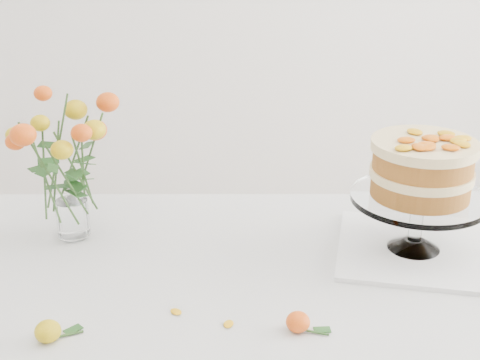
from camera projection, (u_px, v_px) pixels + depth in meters
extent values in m
cube|color=tan|center=(239.00, 296.00, 1.37)|extent=(1.40, 0.90, 0.04)
cylinder|color=tan|center=(16.00, 340.00, 1.85)|extent=(0.06, 0.06, 0.71)
cylinder|color=tan|center=(463.00, 339.00, 1.85)|extent=(0.06, 0.06, 0.71)
cube|color=silver|center=(239.00, 286.00, 1.36)|extent=(1.42, 0.92, 0.01)
cube|color=silver|center=(239.00, 230.00, 1.82)|extent=(1.42, 0.01, 0.20)
cube|color=silver|center=(413.00, 250.00, 1.48)|extent=(0.38, 0.38, 0.01)
cylinder|color=white|center=(416.00, 220.00, 1.45)|extent=(0.03, 0.03, 0.09)
cylinder|color=white|center=(419.00, 198.00, 1.43)|extent=(0.29, 0.29, 0.01)
cylinder|color=#AB7426|center=(420.00, 186.00, 1.42)|extent=(0.26, 0.26, 0.04)
cylinder|color=beige|center=(422.00, 173.00, 1.41)|extent=(0.28, 0.28, 0.02)
cylinder|color=#AB7426|center=(423.00, 160.00, 1.40)|extent=(0.26, 0.26, 0.04)
cylinder|color=beige|center=(425.00, 146.00, 1.39)|extent=(0.28, 0.28, 0.02)
cylinder|color=white|center=(75.00, 235.00, 1.55)|extent=(0.06, 0.06, 0.01)
cylinder|color=white|center=(73.00, 218.00, 1.53)|extent=(0.07, 0.07, 0.08)
ellipsoid|color=gold|center=(48.00, 331.00, 1.17)|extent=(0.05, 0.05, 0.04)
cylinder|color=#2E5120|center=(68.00, 335.00, 1.19)|extent=(0.05, 0.03, 0.00)
ellipsoid|color=#D3510A|center=(298.00, 322.00, 1.20)|extent=(0.04, 0.04, 0.04)
cylinder|color=#2E5120|center=(314.00, 333.00, 1.20)|extent=(0.05, 0.02, 0.00)
ellipsoid|color=#F8AD0F|center=(176.00, 312.00, 1.26)|extent=(0.03, 0.02, 0.00)
ellipsoid|color=#F8AD0F|center=(229.00, 324.00, 1.22)|extent=(0.03, 0.02, 0.00)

